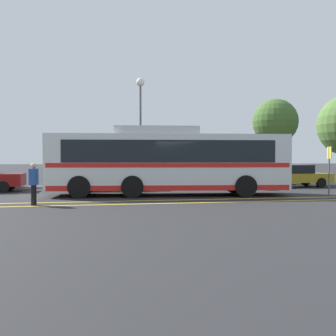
{
  "coord_description": "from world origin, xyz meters",
  "views": [
    {
      "loc": [
        -3.97,
        -18.24,
        1.75
      ],
      "look_at": [
        -0.51,
        0.15,
        1.3
      ],
      "focal_mm": 42.0,
      "sensor_mm": 36.0,
      "label": 1
    }
  ],
  "objects": [
    {
      "name": "parked_car_2",
      "position": [
        2.69,
        4.03,
        0.66
      ],
      "size": [
        4.63,
        1.82,
        1.26
      ],
      "rotation": [
        0.0,
        0.0,
        1.57
      ],
      "color": "black",
      "rests_on": "ground_plane"
    },
    {
      "name": "parked_car_3",
      "position": [
        8.03,
        4.14,
        0.69
      ],
      "size": [
        4.73,
        1.99,
        1.37
      ],
      "rotation": [
        0.0,
        0.0,
        1.59
      ],
      "color": "olive",
      "rests_on": "ground_plane"
    },
    {
      "name": "ground_plane",
      "position": [
        0.0,
        0.0,
        0.0
      ],
      "size": [
        220.0,
        220.0,
        0.0
      ],
      "primitive_type": "plane",
      "color": "#262628"
    },
    {
      "name": "curb_strip",
      "position": [
        -0.51,
        5.55,
        0.07
      ],
      "size": [
        39.13,
        0.36,
        0.15
      ],
      "primitive_type": "cube",
      "color": "#99999E",
      "rests_on": "ground_plane"
    },
    {
      "name": "tree_0",
      "position": [
        8.39,
        7.23,
        4.3
      ],
      "size": [
        3.14,
        3.14,
        5.89
      ],
      "color": "#513823",
      "rests_on": "ground_plane"
    },
    {
      "name": "parked_car_1",
      "position": [
        -3.16,
        3.85,
        0.71
      ],
      "size": [
        4.69,
        2.04,
        1.36
      ],
      "rotation": [
        0.0,
        0.0,
        1.55
      ],
      "color": "olive",
      "rests_on": "ground_plane"
    },
    {
      "name": "lane_strip_0",
      "position": [
        -0.51,
        -2.05,
        0.0
      ],
      "size": [
        31.13,
        0.2,
        0.01
      ],
      "primitive_type": "cube",
      "rotation": [
        0.0,
        0.0,
        1.57
      ],
      "color": "gold",
      "rests_on": "ground_plane"
    },
    {
      "name": "transit_bus",
      "position": [
        -0.53,
        0.16,
        1.65
      ],
      "size": [
        11.63,
        3.78,
        3.25
      ],
      "rotation": [
        0.0,
        0.0,
        -1.69
      ],
      "color": "silver",
      "rests_on": "ground_plane"
    },
    {
      "name": "street_lamp",
      "position": [
        -1.03,
        7.03,
        5.15
      ],
      "size": [
        0.54,
        0.54,
        6.95
      ],
      "color": "#59595E",
      "rests_on": "ground_plane"
    },
    {
      "name": "pedestrian_0",
      "position": [
        -6.21,
        -2.89,
        0.9
      ],
      "size": [
        0.31,
        0.46,
        1.59
      ],
      "rotation": [
        0.0,
        0.0,
        1.35
      ],
      "color": "black",
      "rests_on": "ground_plane"
    },
    {
      "name": "lane_strip_1",
      "position": [
        -0.51,
        -3.18,
        0.0
      ],
      "size": [
        31.13,
        0.2,
        0.01
      ],
      "primitive_type": "cube",
      "rotation": [
        0.0,
        0.0,
        1.57
      ],
      "color": "gold",
      "rests_on": "ground_plane"
    },
    {
      "name": "bus_stop_sign",
      "position": [
        6.94,
        -1.43,
        1.49
      ],
      "size": [
        0.08,
        0.4,
        2.36
      ],
      "rotation": [
        0.0,
        0.0,
        -1.69
      ],
      "color": "#59595E",
      "rests_on": "ground_plane"
    }
  ]
}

